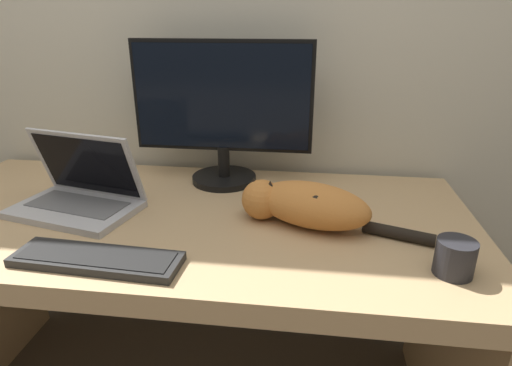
{
  "coord_description": "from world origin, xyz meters",
  "views": [
    {
      "loc": [
        0.36,
        -0.69,
        1.28
      ],
      "look_at": [
        0.22,
        0.35,
        0.87
      ],
      "focal_mm": 30.0,
      "sensor_mm": 36.0,
      "label": 1
    }
  ],
  "objects_px": {
    "coffee_mug": "(455,258)",
    "monitor": "(222,110)",
    "external_keyboard": "(97,259)",
    "cat": "(305,204)",
    "laptop": "(79,195)"
  },
  "relations": [
    {
      "from": "coffee_mug",
      "to": "monitor",
      "type": "bearing_deg",
      "value": 141.18
    },
    {
      "from": "external_keyboard",
      "to": "monitor",
      "type": "bearing_deg",
      "value": 74.3
    },
    {
      "from": "external_keyboard",
      "to": "cat",
      "type": "distance_m",
      "value": 0.54
    },
    {
      "from": "monitor",
      "to": "cat",
      "type": "height_order",
      "value": "monitor"
    },
    {
      "from": "laptop",
      "to": "cat",
      "type": "xyz_separation_m",
      "value": [
        0.66,
        -0.01,
        0.02
      ]
    },
    {
      "from": "external_keyboard",
      "to": "coffee_mug",
      "type": "relative_size",
      "value": 4.66
    },
    {
      "from": "coffee_mug",
      "to": "external_keyboard",
      "type": "bearing_deg",
      "value": -175.66
    },
    {
      "from": "monitor",
      "to": "external_keyboard",
      "type": "relative_size",
      "value": 1.47
    },
    {
      "from": "cat",
      "to": "laptop",
      "type": "bearing_deg",
      "value": -161.87
    },
    {
      "from": "monitor",
      "to": "laptop",
      "type": "bearing_deg",
      "value": -143.01
    },
    {
      "from": "cat",
      "to": "coffee_mug",
      "type": "relative_size",
      "value": 5.91
    },
    {
      "from": "cat",
      "to": "coffee_mug",
      "type": "bearing_deg",
      "value": -11.93
    },
    {
      "from": "monitor",
      "to": "coffee_mug",
      "type": "distance_m",
      "value": 0.81
    },
    {
      "from": "laptop",
      "to": "cat",
      "type": "distance_m",
      "value": 0.66
    },
    {
      "from": "monitor",
      "to": "cat",
      "type": "relative_size",
      "value": 1.16
    }
  ]
}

